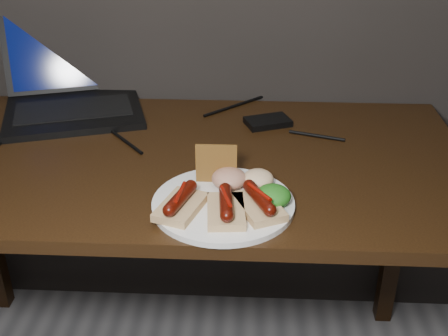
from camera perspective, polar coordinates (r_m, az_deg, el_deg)
desk at (r=1.36m, az=-5.56°, el=-2.01°), size 1.40×0.70×0.75m
laptop at (r=1.61m, az=-15.22°, el=7.66°), size 0.45×0.45×0.25m
hard_drive at (r=1.46m, az=4.46°, el=4.71°), size 0.13×0.11×0.02m
desk_cables at (r=1.46m, az=-6.00°, el=4.38°), size 0.84×0.38×0.01m
plate at (r=1.11m, az=-0.08°, el=-3.64°), size 0.33×0.33×0.01m
bread_sausage_left at (r=1.07m, az=-4.43°, el=-3.56°), size 0.10×0.13×0.04m
bread_sausage_center at (r=1.06m, az=0.19°, el=-4.00°), size 0.08×0.12×0.04m
bread_sausage_right at (r=1.07m, az=3.57°, el=-3.53°), size 0.11×0.13×0.04m
crispbread at (r=1.15m, az=-0.79°, el=0.46°), size 0.09×0.01×0.08m
salad_greens at (r=1.09m, az=5.01°, el=-2.81°), size 0.07×0.07×0.04m
salsa_mound at (r=1.14m, az=0.52°, el=-1.07°), size 0.07×0.07×0.04m
coleslaw_mound at (r=1.15m, az=3.48°, el=-1.10°), size 0.06×0.06×0.04m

